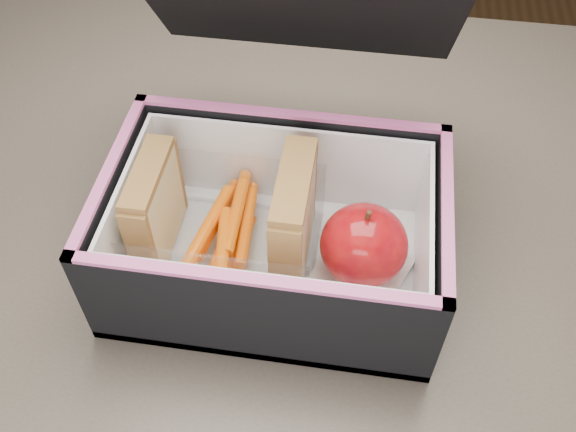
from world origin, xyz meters
name	(u,v)px	position (x,y,z in m)	size (l,w,h in m)	color
kitchen_table	(252,279)	(0.00, 0.00, 0.66)	(1.20, 0.80, 0.75)	brown
lunch_bag	(276,222)	(0.03, -0.04, 0.81)	(0.28, 0.30, 0.25)	black
plastic_tub	(225,228)	(-0.01, -0.04, 0.80)	(0.16, 0.12, 0.07)	white
sandwich_left	(155,208)	(-0.07, -0.04, 0.81)	(0.02, 0.08, 0.09)	#D9C788
sandwich_right	(294,220)	(0.05, -0.04, 0.82)	(0.03, 0.09, 0.11)	#D9C788
carrot_sticks	(226,245)	(-0.01, -0.05, 0.78)	(0.05, 0.15, 0.03)	orange
paper_napkin	(361,272)	(0.11, -0.05, 0.77)	(0.07, 0.08, 0.01)	white
red_apple	(364,245)	(0.11, -0.05, 0.81)	(0.10, 0.10, 0.08)	maroon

